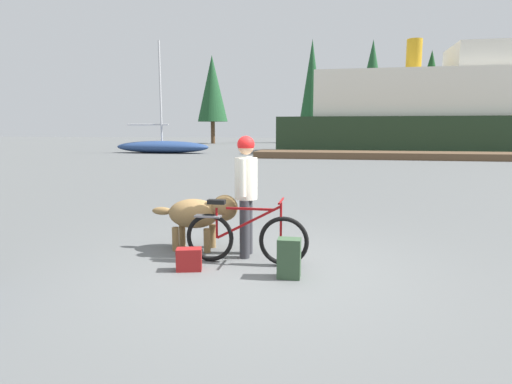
# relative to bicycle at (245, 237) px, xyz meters

# --- Properties ---
(ground_plane) EXTENTS (160.00, 160.00, 0.00)m
(ground_plane) POSITION_rel_bicycle_xyz_m (0.21, -0.25, -0.37)
(ground_plane) COLOR #595B5B
(bicycle) EXTENTS (1.69, 0.44, 0.89)m
(bicycle) POSITION_rel_bicycle_xyz_m (0.00, 0.00, 0.00)
(bicycle) COLOR black
(bicycle) RESTS_ON ground_plane
(person_cyclist) EXTENTS (0.32, 0.53, 1.71)m
(person_cyclist) POSITION_rel_bicycle_xyz_m (-0.06, 0.35, 0.66)
(person_cyclist) COLOR #333338
(person_cyclist) RESTS_ON ground_plane
(dog) EXTENTS (1.34, 0.51, 0.85)m
(dog) POSITION_rel_bicycle_xyz_m (-0.80, 0.53, 0.19)
(dog) COLOR olive
(dog) RESTS_ON ground_plane
(backpack) EXTENTS (0.28, 0.20, 0.49)m
(backpack) POSITION_rel_bicycle_xyz_m (0.65, -0.45, -0.12)
(backpack) COLOR #334C33
(backpack) RESTS_ON ground_plane
(handbag_pannier) EXTENTS (0.36, 0.26, 0.29)m
(handbag_pannier) POSITION_rel_bicycle_xyz_m (-0.65, -0.42, -0.22)
(handbag_pannier) COLOR maroon
(handbag_pannier) RESTS_ON ground_plane
(dock_pier) EXTENTS (17.09, 2.95, 0.40)m
(dock_pier) POSITION_rel_bicycle_xyz_m (4.73, 21.56, -0.17)
(dock_pier) COLOR brown
(dock_pier) RESTS_ON ground_plane
(ferry_boat) EXTENTS (25.17, 8.04, 8.23)m
(ferry_boat) POSITION_rel_bicycle_xyz_m (9.71, 28.23, 2.48)
(ferry_boat) COLOR #1E331E
(ferry_boat) RESTS_ON ground_plane
(sailboat_moored) EXTENTS (7.19, 2.01, 8.09)m
(sailboat_moored) POSITION_rel_bicycle_xyz_m (-11.58, 24.46, 0.13)
(sailboat_moored) COLOR navy
(sailboat_moored) RESTS_ON ground_plane
(pine_tree_far_left) EXTENTS (3.61, 3.61, 10.45)m
(pine_tree_far_left) POSITION_rel_bicycle_xyz_m (-13.64, 44.82, 6.15)
(pine_tree_far_left) COLOR #4C331E
(pine_tree_far_left) RESTS_ON ground_plane
(pine_tree_center) EXTENTS (3.43, 3.43, 11.61)m
(pine_tree_center) POSITION_rel_bicycle_xyz_m (4.92, 45.21, 6.90)
(pine_tree_center) COLOR #4C331E
(pine_tree_center) RESTS_ON ground_plane
(pine_tree_far_right) EXTENTS (3.95, 3.95, 10.53)m
(pine_tree_far_right) POSITION_rel_bicycle_xyz_m (11.47, 46.77, 6.04)
(pine_tree_far_right) COLOR #4C331E
(pine_tree_far_right) RESTS_ON ground_plane
(pine_tree_mid_back) EXTENTS (2.80, 2.80, 12.81)m
(pine_tree_mid_back) POSITION_rel_bicycle_xyz_m (-2.07, 49.63, 7.56)
(pine_tree_mid_back) COLOR #4C331E
(pine_tree_mid_back) RESTS_ON ground_plane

